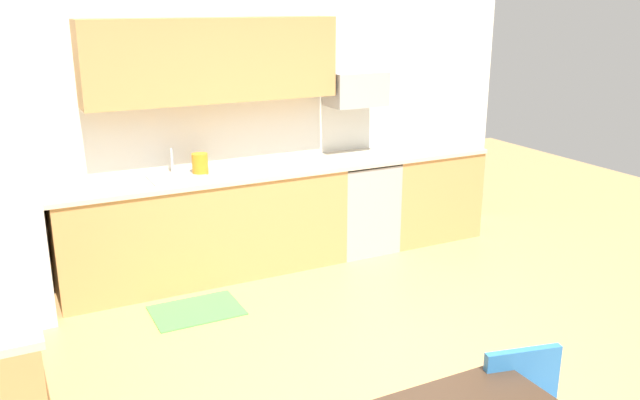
# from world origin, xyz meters

# --- Properties ---
(ground_plane) EXTENTS (12.00, 12.00, 0.00)m
(ground_plane) POSITION_xyz_m (0.00, 0.00, 0.00)
(ground_plane) COLOR tan
(wall_back) EXTENTS (5.80, 0.10, 2.70)m
(wall_back) POSITION_xyz_m (0.00, 2.65, 1.35)
(wall_back) COLOR silver
(wall_back) RESTS_ON ground
(cabinet_run_back) EXTENTS (2.54, 0.60, 0.90)m
(cabinet_run_back) POSITION_xyz_m (-0.48, 2.30, 0.45)
(cabinet_run_back) COLOR tan
(cabinet_run_back) RESTS_ON ground
(cabinet_run_back_right) EXTENTS (1.01, 0.60, 0.90)m
(cabinet_run_back_right) POSITION_xyz_m (1.90, 2.30, 0.45)
(cabinet_run_back_right) COLOR tan
(cabinet_run_back_right) RESTS_ON ground
(countertop_back) EXTENTS (4.80, 0.64, 0.04)m
(countertop_back) POSITION_xyz_m (0.00, 2.30, 0.92)
(countertop_back) COLOR beige
(countertop_back) RESTS_ON cabinet_run_back
(upper_cabinets_back) EXTENTS (2.20, 0.34, 0.70)m
(upper_cabinets_back) POSITION_xyz_m (-0.30, 2.43, 1.90)
(upper_cabinets_back) COLOR tan
(oven_range) EXTENTS (0.60, 0.60, 0.91)m
(oven_range) POSITION_xyz_m (1.09, 2.30, 0.46)
(oven_range) COLOR #999BA0
(oven_range) RESTS_ON ground
(microwave) EXTENTS (0.54, 0.36, 0.32)m
(microwave) POSITION_xyz_m (1.09, 2.40, 1.58)
(microwave) COLOR #9EA0A5
(sink_basin) EXTENTS (0.48, 0.40, 0.14)m
(sink_basin) POSITION_xyz_m (-0.69, 2.30, 0.88)
(sink_basin) COLOR #A5A8AD
(sink_basin) RESTS_ON countertop_back
(sink_faucet) EXTENTS (0.02, 0.02, 0.24)m
(sink_faucet) POSITION_xyz_m (-0.69, 2.48, 1.04)
(sink_faucet) COLOR #B2B5BA
(sink_faucet) RESTS_ON countertop_back
(floor_mat) EXTENTS (0.70, 0.50, 0.01)m
(floor_mat) POSITION_xyz_m (-0.78, 1.65, 0.01)
(floor_mat) COLOR #4CA54C
(floor_mat) RESTS_ON ground
(kettle) EXTENTS (0.14, 0.14, 0.20)m
(kettle) POSITION_xyz_m (-0.48, 2.35, 1.02)
(kettle) COLOR orange
(kettle) RESTS_ON countertop_back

